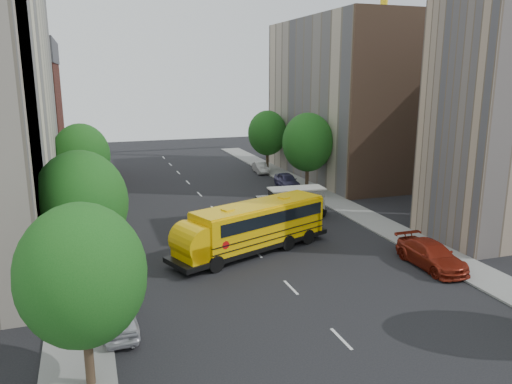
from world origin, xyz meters
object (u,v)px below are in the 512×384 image
street_tree_5 (267,133)px  parked_car_1 (102,203)px  school_bus (250,226)px  parked_car_3 (431,255)px  safari_truck (291,202)px  parked_car_4 (287,180)px  street_tree_0 (82,276)px  parked_car_0 (120,318)px  street_tree_4 (308,142)px  parked_car_5 (261,168)px  street_tree_2 (81,156)px  street_tree_1 (81,203)px

street_tree_5 → parked_car_1: street_tree_5 is taller
street_tree_5 → school_bus: street_tree_5 is taller
school_bus → parked_car_3: bearing=-52.8°
safari_truck → parked_car_3: 13.99m
street_tree_5 → parked_car_1: 24.87m
parked_car_1 → parked_car_4: size_ratio=0.96×
street_tree_0 → parked_car_0: street_tree_0 is taller
street_tree_4 → safari_truck: (-5.33, -8.53, -3.75)m
school_bus → parked_car_4: (10.03, 17.88, -1.16)m
street_tree_0 → parked_car_3: 21.81m
parked_car_4 → parked_car_5: size_ratio=1.17×
school_bus → safari_truck: bearing=28.7°
street_tree_2 → street_tree_1: bearing=-90.0°
safari_truck → parked_car_0: 21.77m
street_tree_5 → parked_car_1: bearing=-147.0°
parked_car_3 → parked_car_5: size_ratio=1.43×
school_bus → parked_car_4: size_ratio=2.74×
street_tree_0 → street_tree_5: bearing=61.2°
street_tree_5 → safari_truck: bearing=-104.6°
parked_car_4 → street_tree_5: bearing=84.7°
street_tree_0 → street_tree_5: size_ratio=0.99×
street_tree_0 → street_tree_4: size_ratio=0.91×
street_tree_4 → parked_car_5: bearing=97.6°
safari_truck → parked_car_0: safari_truck is taller
street_tree_4 → parked_car_4: street_tree_4 is taller
street_tree_0 → safari_truck: 25.85m
parked_car_0 → street_tree_1: bearing=-76.5°
school_bus → parked_car_3: size_ratio=2.25×
street_tree_2 → parked_car_3: bearing=-46.8°
safari_truck → parked_car_1: size_ratio=1.38×
street_tree_0 → parked_car_4: bearing=55.6°
street_tree_0 → parked_car_3: street_tree_0 is taller
school_bus → parked_car_4: school_bus is taller
parked_car_0 → parked_car_1: parked_car_1 is taller
street_tree_1 → parked_car_4: (20.60, 20.03, -4.18)m
street_tree_4 → parked_car_4: 4.96m
parked_car_0 → parked_car_4: 32.37m
parked_car_4 → parked_car_5: (0.00, 8.50, -0.13)m
parked_car_3 → street_tree_4: bearing=86.8°
street_tree_2 → parked_car_3: (20.60, -21.94, -4.03)m
street_tree_1 → street_tree_2: size_ratio=1.03×
street_tree_2 → street_tree_5: 25.06m
street_tree_0 → parked_car_1: street_tree_0 is taller
street_tree_1 → parked_car_1: bearing=85.2°
street_tree_4 → school_bus: bearing=-125.8°
street_tree_1 → street_tree_4: bearing=39.3°
safari_truck → parked_car_5: bearing=82.0°
parked_car_0 → parked_car_5: 39.54m
parked_car_4 → street_tree_0: bearing=-121.8°
school_bus → safari_truck: (6.10, 7.32, -0.60)m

